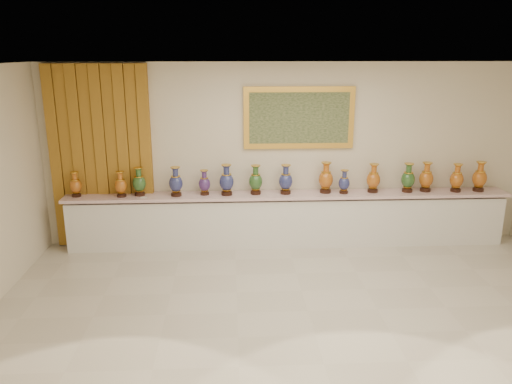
% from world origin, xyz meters
% --- Properties ---
extents(ground, '(8.00, 8.00, 0.00)m').
position_xyz_m(ground, '(0.00, 0.00, 0.00)').
color(ground, beige).
rests_on(ground, ground).
extents(room, '(8.00, 8.00, 8.00)m').
position_xyz_m(room, '(-2.52, 2.44, 1.60)').
color(room, beige).
rests_on(room, ground).
extents(counter, '(7.28, 0.48, 0.90)m').
position_xyz_m(counter, '(0.00, 2.27, 0.44)').
color(counter, white).
rests_on(counter, ground).
extents(vase_0, '(0.20, 0.20, 0.41)m').
position_xyz_m(vase_0, '(-3.43, 2.26, 1.08)').
color(vase_0, '#32170E').
rests_on(vase_0, counter).
extents(vase_1, '(0.20, 0.20, 0.42)m').
position_xyz_m(vase_1, '(-2.71, 2.21, 1.09)').
color(vase_1, '#32170E').
rests_on(vase_1, counter).
extents(vase_2, '(0.28, 0.28, 0.46)m').
position_xyz_m(vase_2, '(-2.42, 2.28, 1.11)').
color(vase_2, '#32170E').
rests_on(vase_2, counter).
extents(vase_3, '(0.23, 0.23, 0.48)m').
position_xyz_m(vase_3, '(-1.83, 2.21, 1.11)').
color(vase_3, '#32170E').
rests_on(vase_3, counter).
extents(vase_4, '(0.19, 0.19, 0.41)m').
position_xyz_m(vase_4, '(-1.37, 2.26, 1.08)').
color(vase_4, '#32170E').
rests_on(vase_4, counter).
extents(vase_5, '(0.29, 0.29, 0.51)m').
position_xyz_m(vase_5, '(-1.01, 2.23, 1.13)').
color(vase_5, '#32170E').
rests_on(vase_5, counter).
extents(vase_6, '(0.28, 0.28, 0.48)m').
position_xyz_m(vase_6, '(-0.54, 2.26, 1.12)').
color(vase_6, '#32170E').
rests_on(vase_6, counter).
extents(vase_7, '(0.29, 0.29, 0.49)m').
position_xyz_m(vase_7, '(-0.05, 2.25, 1.12)').
color(vase_7, '#32170E').
rests_on(vase_7, counter).
extents(vase_8, '(0.28, 0.28, 0.51)m').
position_xyz_m(vase_8, '(0.62, 2.28, 1.13)').
color(vase_8, '#32170E').
rests_on(vase_8, counter).
extents(vase_9, '(0.24, 0.24, 0.39)m').
position_xyz_m(vase_9, '(0.91, 2.22, 1.08)').
color(vase_9, '#32170E').
rests_on(vase_9, counter).
extents(vase_10, '(0.24, 0.24, 0.48)m').
position_xyz_m(vase_10, '(1.41, 2.27, 1.12)').
color(vase_10, '#32170E').
rests_on(vase_10, counter).
extents(vase_11, '(0.26, 0.26, 0.48)m').
position_xyz_m(vase_11, '(1.99, 2.26, 1.12)').
color(vase_11, '#32170E').
rests_on(vase_11, counter).
extents(vase_12, '(0.29, 0.29, 0.49)m').
position_xyz_m(vase_12, '(2.30, 2.28, 1.12)').
color(vase_12, '#32170E').
rests_on(vase_12, counter).
extents(vase_13, '(0.27, 0.27, 0.47)m').
position_xyz_m(vase_13, '(2.80, 2.23, 1.11)').
color(vase_13, '#32170E').
rests_on(vase_13, counter).
extents(vase_14, '(0.31, 0.31, 0.50)m').
position_xyz_m(vase_14, '(3.19, 2.24, 1.13)').
color(vase_14, '#32170E').
rests_on(vase_14, counter).
extents(label_card, '(0.10, 0.06, 0.00)m').
position_xyz_m(label_card, '(-2.34, 2.13, 0.90)').
color(label_card, white).
rests_on(label_card, counter).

